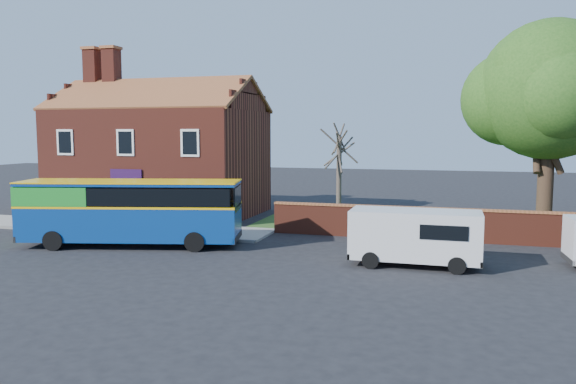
% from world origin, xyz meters
% --- Properties ---
extents(ground, '(120.00, 120.00, 0.00)m').
position_xyz_m(ground, '(0.00, 0.00, 0.00)').
color(ground, black).
rests_on(ground, ground).
extents(pavement, '(18.00, 3.50, 0.12)m').
position_xyz_m(pavement, '(-7.00, 5.75, 0.06)').
color(pavement, gray).
rests_on(pavement, ground).
extents(kerb, '(18.00, 0.15, 0.14)m').
position_xyz_m(kerb, '(-7.00, 4.00, 0.07)').
color(kerb, slate).
rests_on(kerb, ground).
extents(grass_strip, '(26.00, 12.00, 0.04)m').
position_xyz_m(grass_strip, '(13.00, 13.00, 0.02)').
color(grass_strip, '#426B28').
rests_on(grass_strip, ground).
extents(shop_building, '(12.30, 8.13, 10.50)m').
position_xyz_m(shop_building, '(-7.02, 11.50, 3.41)').
color(shop_building, maroon).
rests_on(shop_building, ground).
extents(boundary_wall, '(22.00, 0.38, 1.60)m').
position_xyz_m(boundary_wall, '(13.00, 7.00, 0.81)').
color(boundary_wall, maroon).
rests_on(boundary_wall, ground).
extents(bus, '(10.12, 4.75, 2.99)m').
position_xyz_m(bus, '(-3.53, 1.76, 1.70)').
color(bus, navy).
rests_on(bus, ground).
extents(van_near, '(4.93, 2.07, 2.17)m').
position_xyz_m(van_near, '(9.43, 1.49, 1.21)').
color(van_near, silver).
rests_on(van_near, ground).
extents(large_tree, '(8.84, 6.99, 10.78)m').
position_xyz_m(large_tree, '(15.40, 10.80, 7.06)').
color(large_tree, black).
rests_on(large_tree, ground).
extents(bare_tree, '(2.03, 2.41, 5.40)m').
position_xyz_m(bare_tree, '(4.71, 10.20, 2.77)').
color(bare_tree, '#4C4238').
rests_on(bare_tree, ground).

